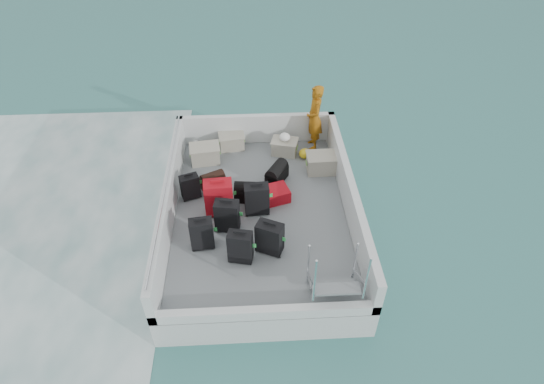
{
  "coord_description": "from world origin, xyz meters",
  "views": [
    {
      "loc": [
        -0.12,
        -6.54,
        6.72
      ],
      "look_at": [
        0.24,
        0.11,
        1.0
      ],
      "focal_mm": 30.0,
      "sensor_mm": 36.0,
      "label": 1
    }
  ],
  "objects_px": {
    "suitcase_4": "(227,216)",
    "crate_2": "(285,147)",
    "suitcase_8": "(272,195)",
    "crate_3": "(322,164)",
    "suitcase_6": "(270,238)",
    "suitcase_2": "(190,187)",
    "suitcase_3": "(240,247)",
    "crate_1": "(232,142)",
    "passenger": "(314,118)",
    "crate_0": "(205,154)",
    "suitcase_7": "(257,199)",
    "suitcase_0": "(202,234)",
    "suitcase_5": "(219,198)"
  },
  "relations": [
    {
      "from": "suitcase_4",
      "to": "crate_2",
      "type": "distance_m",
      "value": 2.67
    },
    {
      "from": "suitcase_4",
      "to": "suitcase_8",
      "type": "distance_m",
      "value": 1.17
    },
    {
      "from": "crate_2",
      "to": "crate_3",
      "type": "height_order",
      "value": "crate_3"
    },
    {
      "from": "suitcase_4",
      "to": "suitcase_6",
      "type": "height_order",
      "value": "suitcase_4"
    },
    {
      "from": "suitcase_2",
      "to": "suitcase_4",
      "type": "relative_size",
      "value": 0.82
    },
    {
      "from": "suitcase_3",
      "to": "crate_1",
      "type": "xyz_separation_m",
      "value": [
        -0.2,
        3.42,
        -0.15
      ]
    },
    {
      "from": "passenger",
      "to": "suitcase_2",
      "type": "bearing_deg",
      "value": -60.86
    },
    {
      "from": "crate_0",
      "to": "crate_3",
      "type": "xyz_separation_m",
      "value": [
        2.53,
        -0.48,
        0.01
      ]
    },
    {
      "from": "suitcase_6",
      "to": "suitcase_7",
      "type": "bearing_deg",
      "value": 125.91
    },
    {
      "from": "suitcase_8",
      "to": "crate_2",
      "type": "height_order",
      "value": "crate_2"
    },
    {
      "from": "suitcase_6",
      "to": "suitcase_8",
      "type": "xyz_separation_m",
      "value": [
        0.11,
        1.36,
        -0.19
      ]
    },
    {
      "from": "crate_0",
      "to": "crate_3",
      "type": "distance_m",
      "value": 2.58
    },
    {
      "from": "suitcase_4",
      "to": "crate_0",
      "type": "xyz_separation_m",
      "value": [
        -0.54,
        2.15,
        -0.14
      ]
    },
    {
      "from": "suitcase_6",
      "to": "crate_1",
      "type": "xyz_separation_m",
      "value": [
        -0.71,
        3.23,
        -0.15
      ]
    },
    {
      "from": "suitcase_8",
      "to": "passenger",
      "type": "relative_size",
      "value": 0.43
    },
    {
      "from": "suitcase_3",
      "to": "suitcase_0",
      "type": "bearing_deg",
      "value": 164.22
    },
    {
      "from": "suitcase_4",
      "to": "suitcase_8",
      "type": "xyz_separation_m",
      "value": [
        0.87,
        0.77,
        -0.2
      ]
    },
    {
      "from": "suitcase_3",
      "to": "crate_2",
      "type": "xyz_separation_m",
      "value": [
        1.0,
        3.14,
        -0.16
      ]
    },
    {
      "from": "suitcase_7",
      "to": "crate_3",
      "type": "bearing_deg",
      "value": 38.03
    },
    {
      "from": "suitcase_8",
      "to": "suitcase_6",
      "type": "bearing_deg",
      "value": 157.7
    },
    {
      "from": "suitcase_5",
      "to": "crate_1",
      "type": "xyz_separation_m",
      "value": [
        0.21,
        2.18,
        -0.21
      ]
    },
    {
      "from": "suitcase_6",
      "to": "crate_1",
      "type": "bearing_deg",
      "value": 127.51
    },
    {
      "from": "suitcase_0",
      "to": "suitcase_6",
      "type": "distance_m",
      "value": 1.2
    },
    {
      "from": "suitcase_4",
      "to": "crate_1",
      "type": "xyz_separation_m",
      "value": [
        0.04,
        2.64,
        -0.16
      ]
    },
    {
      "from": "suitcase_5",
      "to": "crate_1",
      "type": "height_order",
      "value": "suitcase_5"
    },
    {
      "from": "suitcase_7",
      "to": "passenger",
      "type": "xyz_separation_m",
      "value": [
        1.36,
        2.17,
        0.44
      ]
    },
    {
      "from": "suitcase_2",
      "to": "suitcase_5",
      "type": "relative_size",
      "value": 0.72
    },
    {
      "from": "suitcase_0",
      "to": "crate_1",
      "type": "distance_m",
      "value": 3.11
    },
    {
      "from": "suitcase_0",
      "to": "suitcase_2",
      "type": "xyz_separation_m",
      "value": [
        -0.32,
        1.37,
        -0.05
      ]
    },
    {
      "from": "suitcase_2",
      "to": "suitcase_6",
      "type": "relative_size",
      "value": 0.84
    },
    {
      "from": "suitcase_0",
      "to": "crate_2",
      "type": "bearing_deg",
      "value": 52.54
    },
    {
      "from": "crate_3",
      "to": "suitcase_3",
      "type": "bearing_deg",
      "value": -125.66
    },
    {
      "from": "passenger",
      "to": "suitcase_8",
      "type": "bearing_deg",
      "value": -32.45
    },
    {
      "from": "suitcase_3",
      "to": "suitcase_5",
      "type": "height_order",
      "value": "suitcase_5"
    },
    {
      "from": "suitcase_8",
      "to": "crate_0",
      "type": "distance_m",
      "value": 1.97
    },
    {
      "from": "suitcase_0",
      "to": "suitcase_6",
      "type": "bearing_deg",
      "value": -14.06
    },
    {
      "from": "suitcase_2",
      "to": "suitcase_7",
      "type": "height_order",
      "value": "suitcase_7"
    },
    {
      "from": "crate_2",
      "to": "passenger",
      "type": "distance_m",
      "value": 0.94
    },
    {
      "from": "suitcase_3",
      "to": "suitcase_8",
      "type": "xyz_separation_m",
      "value": [
        0.63,
        1.55,
        -0.19
      ]
    },
    {
      "from": "crate_3",
      "to": "crate_0",
      "type": "bearing_deg",
      "value": 169.26
    },
    {
      "from": "suitcase_3",
      "to": "suitcase_7",
      "type": "bearing_deg",
      "value": 86.6
    },
    {
      "from": "suitcase_4",
      "to": "suitcase_7",
      "type": "relative_size",
      "value": 1.0
    },
    {
      "from": "suitcase_2",
      "to": "suitcase_6",
      "type": "bearing_deg",
      "value": -65.54
    },
    {
      "from": "crate_1",
      "to": "passenger",
      "type": "distance_m",
      "value": 1.97
    },
    {
      "from": "crate_3",
      "to": "passenger",
      "type": "xyz_separation_m",
      "value": [
        -0.08,
        0.93,
        0.58
      ]
    },
    {
      "from": "suitcase_2",
      "to": "crate_1",
      "type": "xyz_separation_m",
      "value": [
        0.8,
        1.7,
        -0.1
      ]
    },
    {
      "from": "crate_0",
      "to": "crate_2",
      "type": "bearing_deg",
      "value": 6.63
    },
    {
      "from": "suitcase_4",
      "to": "suitcase_8",
      "type": "bearing_deg",
      "value": 50.16
    },
    {
      "from": "crate_1",
      "to": "crate_3",
      "type": "bearing_deg",
      "value": -26.46
    },
    {
      "from": "suitcase_7",
      "to": "crate_0",
      "type": "relative_size",
      "value": 1.06
    }
  ]
}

